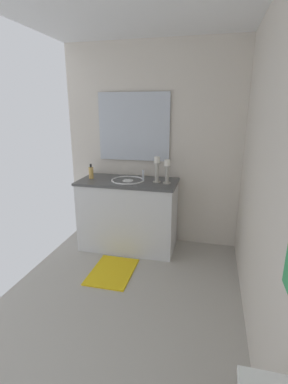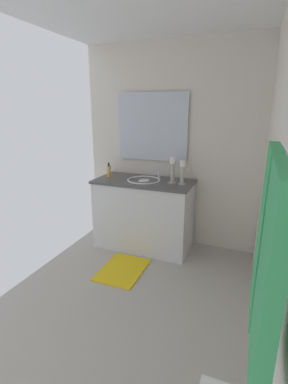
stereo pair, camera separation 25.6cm
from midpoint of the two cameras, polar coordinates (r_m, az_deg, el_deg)
name	(u,v)px [view 2 (the right image)]	position (r m, az deg, el deg)	size (l,w,h in m)	color
floor	(115,315)	(2.63, -2.96, -23.74)	(3.19, 2.20, 0.02)	#B2ADA3
wall_back	(274,190)	(1.89, 28.37, 0.32)	(3.19, 0.04, 2.45)	silver
wall_left	(171,148)	(3.55, 7.55, 8.87)	(0.04, 2.20, 2.45)	silver
vanity_cabinet	(144,214)	(3.51, 2.06, -4.49)	(0.58, 1.19, 0.86)	silver
sink_basin	(144,183)	(3.38, 2.14, 1.72)	(0.40, 0.40, 0.24)	white
mirror	(152,127)	(3.55, 3.79, 12.97)	(0.02, 0.89, 0.82)	silver
candle_holder_tall	(182,172)	(3.20, 10.07, 3.99)	(0.09, 0.09, 0.28)	#B7B2A5
candle_holder_short	(173,170)	(3.24, 8.06, 4.48)	(0.09, 0.09, 0.30)	#B7B2A5
soap_bottle	(109,171)	(3.53, -5.06, 4.17)	(0.06, 0.06, 0.18)	#E5B259
towel_bar	(288,163)	(0.74, 36.31, 4.58)	(0.02, 0.02, 0.59)	silver
towel_near_vanity	(264,235)	(0.93, 30.66, -7.80)	(0.21, 0.03, 0.51)	#389E59
towel_center	(268,285)	(0.66, 34.66, -15.61)	(0.24, 0.03, 0.46)	#389E59
bath_mat	(123,270)	(3.17, -1.94, -15.48)	(0.60, 0.44, 0.02)	yellow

